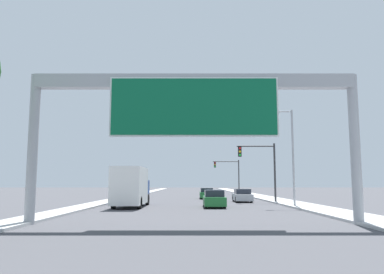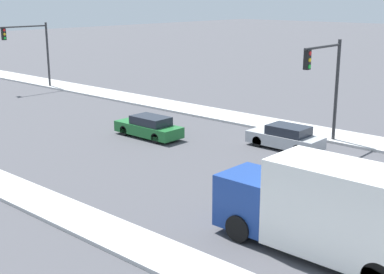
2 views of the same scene
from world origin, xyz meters
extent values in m
cube|color=#B4B4B4|center=(9.50, 60.00, 0.07)|extent=(3.00, 120.00, 0.15)
cylinder|color=black|center=(0.99, 32.27, 0.32)|extent=(0.22, 0.64, 0.64)
cube|color=#1E662D|center=(1.75, 47.12, 0.51)|extent=(1.70, 4.58, 0.67)
cube|color=#1E232D|center=(1.75, 46.89, 1.10)|extent=(1.50, 2.38, 0.52)
cylinder|color=black|center=(1.01, 48.54, 0.32)|extent=(0.22, 0.64, 0.64)
cylinder|color=black|center=(2.49, 48.54, 0.32)|extent=(0.22, 0.64, 0.64)
cylinder|color=black|center=(1.01, 45.70, 0.32)|extent=(0.22, 0.64, 0.64)
cylinder|color=black|center=(2.49, 45.70, 0.32)|extent=(0.22, 0.64, 0.64)
cube|color=#A5A8AD|center=(5.25, 39.38, 0.51)|extent=(1.75, 4.40, 0.68)
cube|color=#1E232D|center=(5.25, 39.16, 1.12)|extent=(1.54, 2.29, 0.52)
cylinder|color=black|center=(4.49, 40.74, 0.32)|extent=(0.22, 0.64, 0.64)
cylinder|color=black|center=(6.01, 40.74, 0.32)|extent=(0.22, 0.64, 0.64)
cylinder|color=black|center=(4.49, 38.01, 0.32)|extent=(0.22, 0.64, 0.64)
cylinder|color=black|center=(6.01, 38.01, 0.32)|extent=(0.22, 0.64, 0.64)
cube|color=navy|center=(-5.25, 34.14, 1.28)|extent=(2.14, 2.17, 1.96)
cube|color=silver|center=(-5.25, 30.27, 1.81)|extent=(2.33, 5.58, 3.02)
cylinder|color=black|center=(-6.28, 34.04, 0.50)|extent=(0.28, 1.00, 1.00)
cylinder|color=black|center=(-4.22, 34.04, 0.50)|extent=(0.28, 1.00, 1.00)
cylinder|color=#2D2D30|center=(8.50, 38.00, 3.06)|extent=(0.20, 0.20, 6.13)
cylinder|color=#2D2D30|center=(6.54, 38.00, 5.83)|extent=(3.92, 0.14, 0.14)
cube|color=black|center=(4.89, 38.00, 5.25)|extent=(0.35, 0.28, 1.05)
cylinder|color=red|center=(4.89, 37.84, 5.60)|extent=(0.22, 0.04, 0.22)
cylinder|color=yellow|center=(4.89, 37.84, 5.25)|extent=(0.22, 0.04, 0.22)
cylinder|color=green|center=(4.89, 37.84, 4.90)|extent=(0.22, 0.04, 0.22)
cylinder|color=#2D2D30|center=(8.50, 68.00, 3.08)|extent=(0.20, 0.20, 6.16)
cylinder|color=#2D2D30|center=(6.12, 68.00, 5.86)|extent=(4.76, 0.14, 0.14)
cube|color=black|center=(4.12, 68.00, 5.29)|extent=(0.35, 0.28, 1.05)
cylinder|color=red|center=(4.12, 67.84, 5.64)|extent=(0.22, 0.04, 0.22)
cylinder|color=yellow|center=(4.12, 67.84, 5.29)|extent=(0.22, 0.04, 0.22)
cylinder|color=green|center=(4.12, 67.84, 4.94)|extent=(0.22, 0.04, 0.22)
camera|label=1|loc=(-0.10, -0.92, 2.08)|focal=35.00mm
camera|label=2|loc=(-20.54, 23.50, 8.55)|focal=50.00mm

